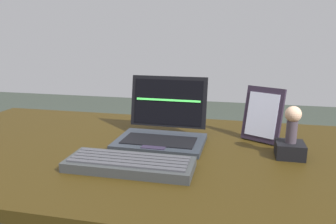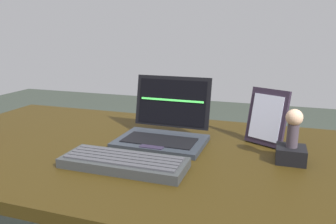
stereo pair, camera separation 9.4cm
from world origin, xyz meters
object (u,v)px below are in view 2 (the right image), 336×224
at_px(figurine_stand, 291,154).
at_px(external_keyboard, 124,162).
at_px(laptop_front, 164,129).
at_px(figurine, 294,125).
at_px(photo_frame, 267,117).

bearing_deg(figurine_stand, external_keyboard, -156.92).
xyz_separation_m(laptop_front, figurine, (0.37, -0.05, 0.06)).
relative_size(laptop_front, figurine_stand, 3.58).
relative_size(photo_frame, figurine, 1.68).
height_order(external_keyboard, figurine_stand, figurine_stand).
bearing_deg(figurine_stand, figurine, -169.38).
height_order(photo_frame, figurine, photo_frame).
distance_m(photo_frame, figurine, 0.14).
distance_m(external_keyboard, figurine_stand, 0.44).
relative_size(laptop_front, photo_frame, 1.57).
distance_m(laptop_front, photo_frame, 0.31).
distance_m(photo_frame, figurine_stand, 0.15).
height_order(laptop_front, photo_frame, laptop_front).
xyz_separation_m(photo_frame, figurine_stand, (0.07, -0.12, -0.06)).
relative_size(external_keyboard, figurine_stand, 4.28).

